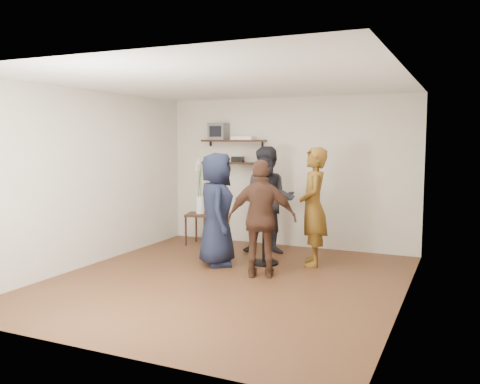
% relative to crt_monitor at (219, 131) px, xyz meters
% --- Properties ---
extents(room, '(4.58, 5.08, 2.68)m').
position_rel_crt_monitor_xyz_m(room, '(1.29, -2.38, -0.72)').
color(room, '#402814').
rests_on(room, ground).
extents(shelf_upper, '(1.20, 0.25, 0.04)m').
position_rel_crt_monitor_xyz_m(shelf_upper, '(0.29, 0.00, -0.17)').
color(shelf_upper, black).
rests_on(shelf_upper, room).
extents(shelf_lower, '(1.20, 0.25, 0.04)m').
position_rel_crt_monitor_xyz_m(shelf_lower, '(0.29, 0.00, -0.57)').
color(shelf_lower, black).
rests_on(shelf_lower, room).
extents(crt_monitor, '(0.32, 0.30, 0.30)m').
position_rel_crt_monitor_xyz_m(crt_monitor, '(0.00, 0.00, 0.00)').
color(crt_monitor, '#59595B').
rests_on(crt_monitor, shelf_upper).
extents(dvd_deck, '(0.40, 0.24, 0.06)m').
position_rel_crt_monitor_xyz_m(dvd_deck, '(0.49, 0.00, -0.12)').
color(dvd_deck, silver).
rests_on(dvd_deck, shelf_upper).
extents(radio, '(0.22, 0.10, 0.10)m').
position_rel_crt_monitor_xyz_m(radio, '(0.37, 0.00, -0.50)').
color(radio, black).
rests_on(radio, shelf_lower).
extents(power_strip, '(0.30, 0.05, 0.03)m').
position_rel_crt_monitor_xyz_m(power_strip, '(-0.13, 0.05, -0.54)').
color(power_strip, black).
rests_on(power_strip, shelf_lower).
extents(side_table, '(0.57, 0.57, 0.56)m').
position_rel_crt_monitor_xyz_m(side_table, '(-0.16, -0.45, -1.55)').
color(side_table, black).
rests_on(side_table, room).
extents(vase_lilies, '(0.20, 0.20, 1.01)m').
position_rel_crt_monitor_xyz_m(vase_lilies, '(-0.16, -0.45, -1.14)').
color(vase_lilies, white).
rests_on(vase_lilies, side_table).
extents(drinks_table, '(0.55, 0.55, 1.00)m').
position_rel_crt_monitor_xyz_m(drinks_table, '(1.41, -1.30, -1.37)').
color(drinks_table, black).
rests_on(drinks_table, room).
extents(wine_glass_fl, '(0.06, 0.06, 0.19)m').
position_rel_crt_monitor_xyz_m(wine_glass_fl, '(1.35, -1.32, -0.89)').
color(wine_glass_fl, silver).
rests_on(wine_glass_fl, drinks_table).
extents(wine_glass_fr, '(0.07, 0.07, 0.20)m').
position_rel_crt_monitor_xyz_m(wine_glass_fr, '(1.48, -1.34, -0.88)').
color(wine_glass_fr, silver).
rests_on(wine_glass_fr, drinks_table).
extents(wine_glass_bl, '(0.06, 0.06, 0.19)m').
position_rel_crt_monitor_xyz_m(wine_glass_bl, '(1.40, -1.23, -0.89)').
color(wine_glass_bl, silver).
rests_on(wine_glass_bl, drinks_table).
extents(wine_glass_br, '(0.07, 0.07, 0.20)m').
position_rel_crt_monitor_xyz_m(wine_glass_br, '(1.43, -1.27, -0.88)').
color(wine_glass_br, silver).
rests_on(wine_glass_br, drinks_table).
extents(person_plaid, '(0.61, 0.75, 1.76)m').
position_rel_crt_monitor_xyz_m(person_plaid, '(2.09, -1.06, -1.14)').
color(person_plaid, '#B42F14').
rests_on(person_plaid, room).
extents(person_dark, '(1.01, 0.88, 1.76)m').
position_rel_crt_monitor_xyz_m(person_dark, '(1.21, -0.60, -1.14)').
color(person_dark, black).
rests_on(person_dark, room).
extents(person_navy, '(0.86, 0.98, 1.68)m').
position_rel_crt_monitor_xyz_m(person_navy, '(0.78, -1.64, -1.18)').
color(person_navy, black).
rests_on(person_navy, room).
extents(person_brown, '(1.02, 0.67, 1.61)m').
position_rel_crt_monitor_xyz_m(person_brown, '(1.64, -1.98, -1.21)').
color(person_brown, '#45291D').
rests_on(person_brown, room).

